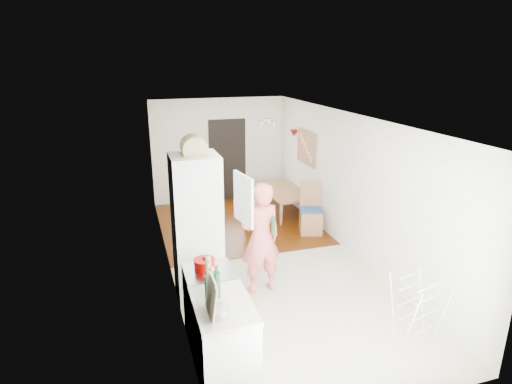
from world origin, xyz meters
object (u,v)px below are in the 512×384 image
person (261,229)px  stool (255,219)px  drying_rack (417,311)px  dining_chair (311,209)px  dining_table (285,203)px

person → stool: (0.64, 2.38, -0.80)m
drying_rack → stool: bearing=85.4°
dining_chair → drying_rack: dining_chair is taller
dining_table → drying_rack: bearing=176.8°
dining_table → drying_rack: 4.82m
dining_table → drying_rack: (-0.10, -4.81, 0.21)m
person → drying_rack: 2.34m
dining_table → dining_chair: bearing=-178.2°
person → drying_rack: person is taller
drying_rack → dining_chair: bearing=71.2°
dining_table → dining_chair: size_ratio=1.28×
person → dining_chair: (1.65, 1.83, -0.50)m
dining_table → dining_chair: 1.28m
person → stool: 2.59m
dining_table → stool: dining_table is taller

